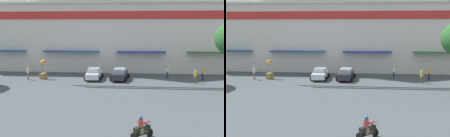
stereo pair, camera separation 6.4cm
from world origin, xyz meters
The scene contains 10 objects.
ground_plane centered at (0.00, 13.00, 0.00)m, with size 128.00×128.00×0.00m, color #434A4F.
colonial_building centered at (0.00, 36.80, 7.82)m, with size 42.01×18.77×18.32m.
parked_car_0 centered at (-1.10, 24.92, 0.74)m, with size 2.27×4.15×1.46m.
parked_car_1 centered at (2.26, 24.88, 0.75)m, with size 2.45×4.42×1.47m.
scooter_rider_5 centered at (4.72, 6.16, 0.60)m, with size 1.38×1.36×1.48m.
pedestrian_0 centered at (8.41, 26.39, 0.98)m, with size 0.46×0.46×1.70m.
pedestrian_1 centered at (-9.52, 23.95, 0.99)m, with size 0.47×0.47×1.71m.
pedestrian_2 centered at (11.40, 23.36, 0.94)m, with size 0.39×0.39×1.66m.
pedestrian_3 centered at (12.72, 25.46, 0.97)m, with size 0.37×0.37×1.68m.
balloon_vendor_cart centered at (-7.76, 24.69, 1.08)m, with size 0.78×0.98×2.49m.
Camera 2 is at (4.44, -9.81, 6.68)m, focal length 44.28 mm.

